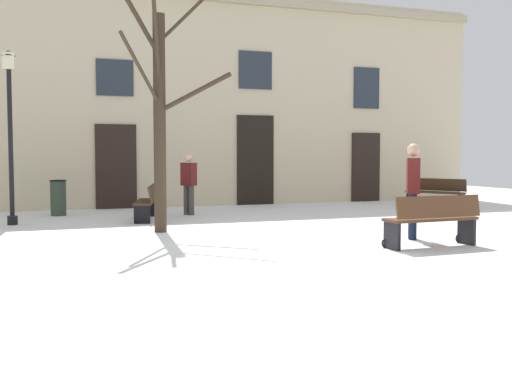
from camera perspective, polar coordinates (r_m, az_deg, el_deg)
The scene contains 10 objects.
ground_plane at distance 10.86m, azimuth 2.80°, elevation -4.71°, with size 31.67×31.67×0.00m, color white.
building_facade at distance 18.47m, azimuth -6.85°, elevation 8.85°, with size 19.79×0.60×6.44m.
tree_right_of_center at distance 12.26m, azimuth -8.92°, elevation 7.56°, with size 2.38×1.18×5.11m.
streetlamp at distance 14.45m, azimuth -22.02°, elevation 6.40°, with size 0.30×0.30×3.83m.
litter_bin at distance 16.25m, azimuth -18.00°, elevation -0.50°, with size 0.41×0.41×0.91m.
bench_facing_shops at distance 18.67m, azimuth 16.47°, elevation -0.00°, with size 1.22×1.72×0.85m.
bench_by_litter_bin at distance 14.67m, azimuth -10.14°, elevation -0.86°, with size 0.86×1.81×0.83m.
bench_far_corner at distance 10.63m, azimuth 16.19°, elevation -2.50°, with size 1.71×0.55×0.88m.
person_by_shop_door at distance 15.69m, azimuth -6.31°, elevation 1.01°, with size 0.39×0.44×1.58m.
person_crossing_plaza at distance 11.49m, azimuth 14.47°, elevation 0.55°, with size 0.38×0.44×1.75m.
Camera 1 is at (-4.13, -9.92, 1.56)m, focal length 42.79 mm.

